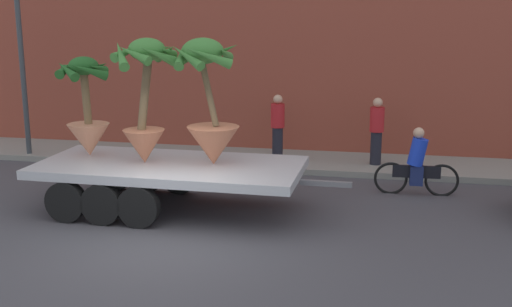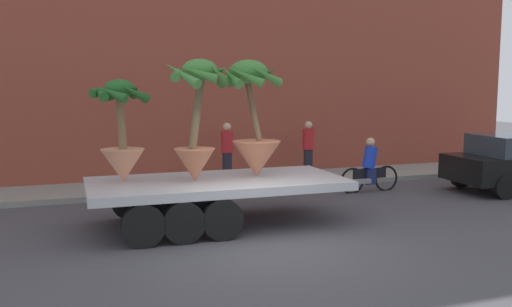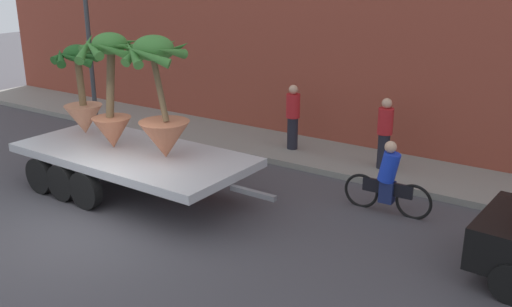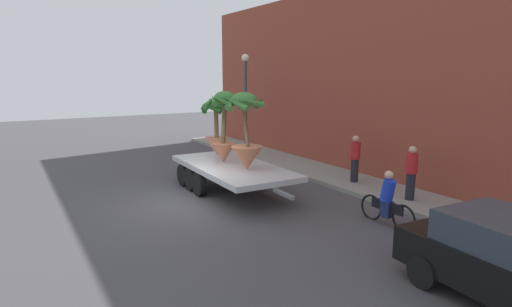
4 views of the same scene
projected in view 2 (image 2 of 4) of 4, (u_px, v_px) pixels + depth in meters
ground_plane at (268, 245)px, 10.31m from camera, size 60.00×60.00×0.00m
sidewalk at (192, 185)px, 15.99m from camera, size 24.00×2.20×0.15m
building_facade at (177, 58)px, 17.12m from camera, size 24.00×1.20×7.55m
flatbed_trailer at (206, 190)px, 11.61m from camera, size 6.35×2.58×0.98m
potted_palm_rear at (197, 119)px, 11.28m from camera, size 1.42×1.38×2.50m
potted_palm_middle at (253, 125)px, 11.86m from camera, size 1.37×1.47×2.50m
potted_palm_front at (121, 137)px, 11.21m from camera, size 1.22×1.24×2.09m
cyclist at (370, 168)px, 15.34m from camera, size 1.84×0.35×1.54m
pedestrian_near_gate at (227, 151)px, 16.13m from camera, size 0.36×0.36×1.71m
pedestrian_far_left at (308, 148)px, 16.90m from camera, size 0.36×0.36×1.71m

